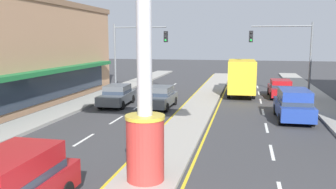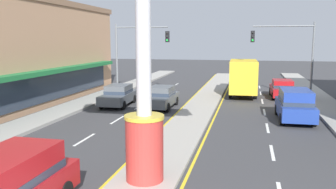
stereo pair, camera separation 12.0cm
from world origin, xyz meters
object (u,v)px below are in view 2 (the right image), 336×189
suv_far_right_lane (7,188)px  suv_far_left_oncoming (295,104)px  district_sign (144,59)px  traffic_light_right_side (289,47)px  sedan_near_left_lane (161,97)px  box_truck_near_right_lane (243,76)px  traffic_light_left_side (136,47)px  sedan_mid_left_lane (118,95)px  sedan_kerb_right (282,89)px

suv_far_right_lane → suv_far_left_oncoming: same height
district_sign → suv_far_right_lane: 5.38m
traffic_light_right_side → suv_far_right_lane: (-9.11, -21.79, -3.26)m
suv_far_right_lane → suv_far_left_oncoming: 16.88m
sedan_near_left_lane → box_truck_near_right_lane: bearing=51.2°
traffic_light_left_side → sedan_near_left_lane: (3.59, -5.18, -3.46)m
traffic_light_left_side → suv_far_left_oncoming: 14.77m
box_truck_near_right_lane → traffic_light_left_side: bearing=-169.1°
sedan_near_left_lane → sedan_mid_left_lane: 3.31m
sedan_near_left_lane → traffic_light_left_side: bearing=124.7°
sedan_near_left_lane → sedan_kerb_right: same height
sedan_kerb_right → suv_far_right_lane: bearing=-111.0°
sedan_near_left_lane → suv_far_left_oncoming: 9.08m
traffic_light_left_side → box_truck_near_right_lane: size_ratio=0.89×
box_truck_near_right_lane → sedan_mid_left_lane: (-8.87, -6.82, -0.91)m
box_truck_near_right_lane → sedan_near_left_lane: box_truck_near_right_lane is taller
sedan_near_left_lane → sedan_mid_left_lane: size_ratio=0.99×
traffic_light_right_side → sedan_kerb_right: 3.69m
suv_far_right_lane → suv_far_left_oncoming: (8.82, 14.38, 0.00)m
traffic_light_left_side → sedan_mid_left_lane: size_ratio=1.41×
traffic_light_right_side → traffic_light_left_side: bearing=-179.6°
sedan_kerb_right → traffic_light_left_side: bearing=-173.9°
traffic_light_right_side → suv_far_left_oncoming: bearing=-92.2°
traffic_light_left_side → suv_far_left_oncoming: size_ratio=1.34×
box_truck_near_right_lane → sedan_kerb_right: bearing=-7.5°
box_truck_near_right_lane → suv_far_left_oncoming: (3.25, -9.07, -0.71)m
district_sign → traffic_light_left_side: district_sign is taller
district_sign → traffic_light_left_side: bearing=109.0°
traffic_light_right_side → sedan_mid_left_lane: 13.87m
traffic_light_right_side → sedan_kerb_right: size_ratio=1.43×
sedan_near_left_lane → sedan_mid_left_lane: (-3.30, 0.12, 0.00)m
suv_far_left_oncoming → box_truck_near_right_lane: bearing=109.7°
traffic_light_left_side → sedan_mid_left_lane: 6.14m
sedan_mid_left_lane → district_sign: bearing=-65.6°
traffic_light_right_side → sedan_near_left_lane: bearing=-149.9°
traffic_light_right_side → suv_far_right_lane: 23.84m
suv_far_right_lane → sedan_near_left_lane: bearing=90.0°
traffic_light_right_side → suv_far_left_oncoming: traffic_light_right_side is taller
district_sign → sedan_kerb_right: 20.93m
district_sign → suv_far_right_lane: district_sign is taller
traffic_light_left_side → traffic_light_right_side: (12.69, 0.09, 0.00)m
traffic_light_right_side → sedan_near_left_lane: (-9.11, -5.27, -3.46)m
traffic_light_left_side → suv_far_right_lane: bearing=-80.6°
traffic_light_left_side → box_truck_near_right_lane: bearing=10.9°
traffic_light_left_side → box_truck_near_right_lane: traffic_light_left_side is taller
traffic_light_left_side → district_sign: bearing=-71.0°
district_sign → traffic_light_left_side: 19.46m
traffic_light_right_side → suv_far_left_oncoming: size_ratio=1.34×
traffic_light_left_side → sedan_kerb_right: traffic_light_left_side is taller
district_sign → sedan_near_left_lane: size_ratio=1.91×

